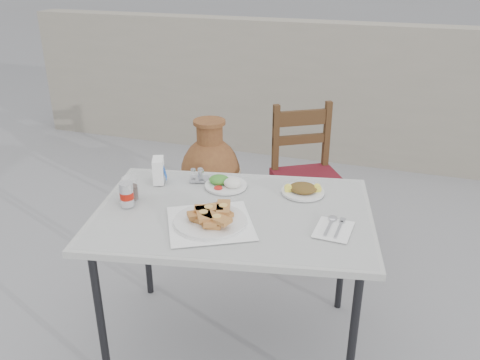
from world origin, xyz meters
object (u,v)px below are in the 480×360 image
(soda_can, at_px, (127,194))
(terracotta_urn, at_px, (211,174))
(cafe_table, at_px, (233,220))
(chair, at_px, (307,176))
(pide_plate, at_px, (210,217))
(condiment_caddy, at_px, (199,176))
(cola_glass, at_px, (130,189))
(napkin_holder, at_px, (158,170))
(salad_rice_plate, at_px, (225,183))
(salad_chopped_plate, at_px, (303,189))

(soda_can, distance_m, terracotta_urn, 1.32)
(cafe_table, bearing_deg, chair, 83.19)
(pide_plate, relative_size, condiment_caddy, 4.37)
(cola_glass, height_order, condiment_caddy, cola_glass)
(pide_plate, bearing_deg, napkin_holder, 141.56)
(cafe_table, relative_size, salad_rice_plate, 6.58)
(salad_rice_plate, distance_m, napkin_holder, 0.33)
(cola_glass, bearing_deg, pide_plate, -13.47)
(cafe_table, relative_size, terracotta_urn, 1.82)
(soda_can, xyz_separation_m, chair, (0.58, 1.15, -0.32))
(pide_plate, height_order, cola_glass, cola_glass)
(cafe_table, relative_size, salad_chopped_plate, 6.63)
(salad_rice_plate, xyz_separation_m, cola_glass, (-0.36, -0.25, 0.03))
(salad_chopped_plate, xyz_separation_m, terracotta_urn, (-0.81, 0.87, -0.40))
(salad_chopped_plate, height_order, condiment_caddy, condiment_caddy)
(condiment_caddy, bearing_deg, soda_can, -119.39)
(salad_rice_plate, bearing_deg, soda_can, -136.65)
(condiment_caddy, bearing_deg, cafe_table, -42.72)
(pide_plate, distance_m, chair, 1.23)
(salad_rice_plate, relative_size, cola_glass, 1.95)
(cafe_table, height_order, salad_chopped_plate, salad_chopped_plate)
(salad_chopped_plate, height_order, cola_glass, cola_glass)
(condiment_caddy, bearing_deg, cola_glass, -127.71)
(napkin_holder, xyz_separation_m, terracotta_urn, (-0.12, 0.97, -0.45))
(cafe_table, height_order, cola_glass, cola_glass)
(pide_plate, height_order, soda_can, soda_can)
(soda_can, height_order, condiment_caddy, soda_can)
(pide_plate, height_order, condiment_caddy, pide_plate)
(cola_glass, height_order, chair, chair)
(napkin_holder, bearing_deg, salad_rice_plate, -14.25)
(condiment_caddy, height_order, chair, chair)
(napkin_holder, bearing_deg, pide_plate, -61.52)
(pide_plate, bearing_deg, terracotta_urn, 111.63)
(soda_can, distance_m, cola_glass, 0.07)
(cafe_table, xyz_separation_m, salad_rice_plate, (-0.11, 0.22, 0.07))
(cafe_table, xyz_separation_m, napkin_holder, (-0.44, 0.17, 0.11))
(terracotta_urn, bearing_deg, pide_plate, -68.37)
(napkin_holder, height_order, chair, chair)
(salad_rice_plate, distance_m, condiment_caddy, 0.15)
(pide_plate, bearing_deg, salad_chopped_plate, 53.08)
(cola_glass, relative_size, terracotta_urn, 0.14)
(pide_plate, distance_m, condiment_caddy, 0.43)
(napkin_holder, xyz_separation_m, chair, (0.56, 0.88, -0.32))
(soda_can, relative_size, napkin_holder, 0.91)
(soda_can, xyz_separation_m, cola_glass, (-0.02, 0.07, -0.01))
(condiment_caddy, bearing_deg, salad_rice_plate, -9.50)
(chair, bearing_deg, cafe_table, -127.93)
(condiment_caddy, xyz_separation_m, chair, (0.38, 0.80, -0.28))
(napkin_holder, bearing_deg, chair, 34.25)
(cafe_table, height_order, napkin_holder, napkin_holder)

